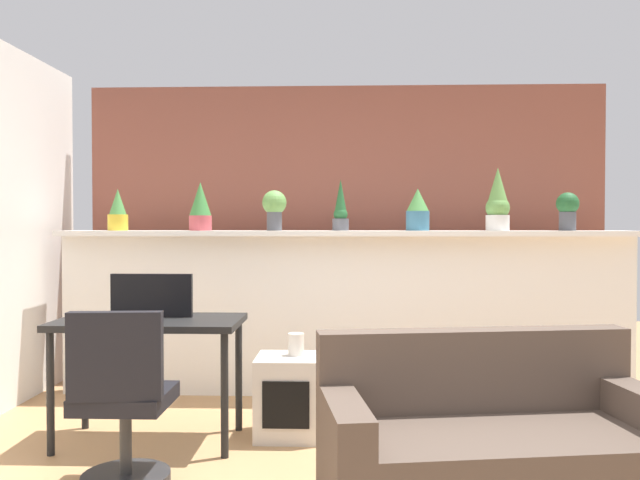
{
  "coord_description": "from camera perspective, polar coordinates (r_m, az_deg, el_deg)",
  "views": [
    {
      "loc": [
        -0.0,
        -3.11,
        1.32
      ],
      "look_at": [
        -0.16,
        1.06,
        1.22
      ],
      "focal_mm": 37.18,
      "sensor_mm": 36.0,
      "label": 1
    }
  ],
  "objects": [
    {
      "name": "brick_wall_behind",
      "position": [
        5.71,
        2.2,
        0.65
      ],
      "size": [
        4.38,
        0.1,
        2.5
      ],
      "primitive_type": "cube",
      "color": "brown",
      "rests_on": "ground"
    },
    {
      "name": "couch",
      "position": [
        3.29,
        14.69,
        -17.08
      ],
      "size": [
        1.66,
        0.99,
        0.8
      ],
      "color": "brown",
      "rests_on": "ground"
    },
    {
      "name": "potted_plant_0",
      "position": [
        5.33,
        -16.96,
        2.37
      ],
      "size": [
        0.15,
        0.15,
        0.32
      ],
      "color": "gold",
      "rests_on": "plant_shelf"
    },
    {
      "name": "potted_plant_5",
      "position": [
        5.19,
        15.1,
        3.15
      ],
      "size": [
        0.18,
        0.18,
        0.48
      ],
      "color": "silver",
      "rests_on": "plant_shelf"
    },
    {
      "name": "side_cube_shelf",
      "position": [
        4.23,
        -2.65,
        -13.3
      ],
      "size": [
        0.4,
        0.41,
        0.5
      ],
      "color": "silver",
      "rests_on": "ground"
    },
    {
      "name": "potted_plant_4",
      "position": [
        5.13,
        8.46,
        2.56
      ],
      "size": [
        0.18,
        0.18,
        0.32
      ],
      "color": "#386B84",
      "rests_on": "plant_shelf"
    },
    {
      "name": "plant_shelf",
      "position": [
        5.07,
        2.21,
        0.59
      ],
      "size": [
        4.38,
        0.39,
        0.04
      ],
      "primitive_type": "cube",
      "color": "white",
      "rests_on": "divider_wall"
    },
    {
      "name": "tv_monitor",
      "position": [
        4.21,
        -14.22,
        -4.64
      ],
      "size": [
        0.5,
        0.04,
        0.27
      ],
      "primitive_type": "cube",
      "color": "black",
      "rests_on": "desk"
    },
    {
      "name": "potted_plant_2",
      "position": [
        5.08,
        -3.89,
        2.86
      ],
      "size": [
        0.19,
        0.19,
        0.31
      ],
      "color": "#4C4C51",
      "rests_on": "plant_shelf"
    },
    {
      "name": "divider_wall",
      "position": [
        5.16,
        2.2,
        -6.49
      ],
      "size": [
        4.38,
        0.16,
        1.23
      ],
      "primitive_type": "cube",
      "color": "white",
      "rests_on": "ground"
    },
    {
      "name": "desk",
      "position": [
        4.16,
        -14.38,
        -7.74
      ],
      "size": [
        1.1,
        0.6,
        0.75
      ],
      "color": "black",
      "rests_on": "ground"
    },
    {
      "name": "potted_plant_1",
      "position": [
        5.18,
        -10.21,
        2.84
      ],
      "size": [
        0.17,
        0.17,
        0.37
      ],
      "color": "#B7474C",
      "rests_on": "plant_shelf"
    },
    {
      "name": "potted_plant_6",
      "position": [
        5.36,
        20.58,
        2.51
      ],
      "size": [
        0.17,
        0.17,
        0.29
      ],
      "color": "#4C4C51",
      "rests_on": "plant_shelf"
    },
    {
      "name": "potted_plant_3",
      "position": [
        5.1,
        1.84,
        2.67
      ],
      "size": [
        0.13,
        0.13,
        0.4
      ],
      "color": "#4C4C51",
      "rests_on": "plant_shelf"
    },
    {
      "name": "office_chair",
      "position": [
        3.5,
        -16.54,
        -14.14
      ],
      "size": [
        0.46,
        0.46,
        0.91
      ],
      "color": "#262628",
      "rests_on": "ground"
    },
    {
      "name": "vase_on_shelf",
      "position": [
        4.2,
        -2.01,
        -8.96
      ],
      "size": [
        0.1,
        0.1,
        0.14
      ],
      "primitive_type": "cylinder",
      "color": "silver",
      "rests_on": "side_cube_shelf"
    }
  ]
}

